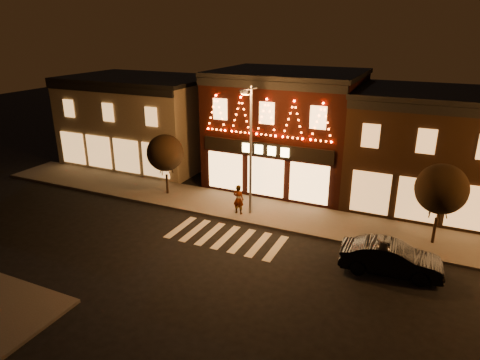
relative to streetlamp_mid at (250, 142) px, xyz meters
The scene contains 10 objects.
ground 8.57m from the streetlamp_mid, 90.63° to the right, with size 120.00×120.00×0.00m, color black.
sidewalk_far 5.15m from the streetlamp_mid, 24.72° to the left, with size 44.00×4.00×0.15m, color #47423D.
building_left 14.82m from the streetlamp_mid, 152.26° to the left, with size 12.20×8.28×7.30m.
building_pulp 6.89m from the streetlamp_mid, 90.65° to the left, with size 10.20×8.34×8.30m.
building_right_a 11.71m from the streetlamp_mid, 36.12° to the left, with size 9.20×8.28×7.50m.
streetlamp_mid is the anchor object (origin of this frame).
tree_left 6.92m from the streetlamp_mid, behind, with size 2.51×2.51×4.20m.
tree_right 10.63m from the streetlamp_mid, ahead, with size 2.65×2.65×4.43m.
dark_sedan 10.05m from the streetlamp_mid, 19.42° to the right, with size 1.65×4.73×1.56m, color black.
pedestrian 3.74m from the streetlamp_mid, 167.09° to the right, with size 0.69×0.45×1.89m, color gray.
Camera 1 is at (9.71, -15.10, 11.20)m, focal length 31.83 mm.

